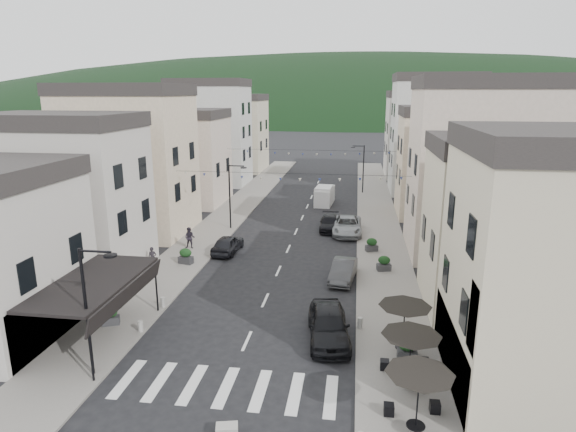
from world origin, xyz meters
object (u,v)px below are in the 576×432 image
Objects in this scene: parked_car_b at (343,271)px; pedestrian_a at (152,258)px; parked_car_c at (347,226)px; pedestrian_b at (190,238)px; parked_car_e at (228,244)px; parked_car_d at (330,223)px; parked_car_a at (329,324)px; delivery_van at (324,195)px.

pedestrian_a is (-13.46, -0.04, 0.23)m from parked_car_b.
parked_car_c is 13.89m from pedestrian_b.
parked_car_b is 10.24m from parked_car_e.
parked_car_b is 1.00× the size of parked_car_e.
parked_car_d is 2.56× the size of pedestrian_b.
parked_car_a is at bearing 128.55° from parked_car_e.
parked_car_e is (-9.20, -6.55, -0.06)m from parked_car_c.
parked_car_a is 17.58m from pedestrian_b.
parked_car_d is 2.80× the size of pedestrian_a.
parked_car_d is at bearing 85.68° from parked_car_a.
delivery_van is (6.39, 17.89, 0.33)m from parked_car_e.
pedestrian_b reaches higher than parked_car_a.
pedestrian_b is at bearing 165.60° from parked_car_b.
parked_car_c is at bearing -140.44° from parked_car_e.
parked_car_c is 11.29m from parked_car_e.
pedestrian_b is (-12.38, -6.28, 0.22)m from parked_car_c.
parked_car_c is 3.17× the size of pedestrian_b.
parked_car_d is 1.07× the size of parked_car_e.
parked_car_a is at bearing -92.42° from parked_car_c.
delivery_van is 2.87× the size of pedestrian_a.
delivery_van reaches higher than parked_car_b.
delivery_van is at bearing 57.34° from pedestrian_b.
pedestrian_b is at bearing 125.10° from parked_car_a.
pedestrian_b is at bearing 61.87° from pedestrian_a.
parked_car_d is at bearing 145.87° from parked_car_c.
parked_car_c is at bearing 23.97° from pedestrian_a.
parked_car_e is 6.22m from pedestrian_a.
pedestrian_a is at bearing 50.94° from parked_car_e.
parked_car_d is at bearing -78.98° from delivery_van.
parked_car_e reaches higher than parked_car_d.
delivery_van is 20.06m from pedestrian_b.
parked_car_e is at bearing -136.56° from parked_car_d.
parked_car_c is at bearing -34.72° from parked_car_d.
pedestrian_a is (-12.96, 8.16, 0.06)m from parked_car_a.
pedestrian_b is (-12.38, 4.77, 0.30)m from parked_car_b.
pedestrian_a is 4.92m from pedestrian_b.
parked_car_d is (-1.60, 12.10, -0.04)m from parked_car_b.
delivery_van reaches higher than parked_car_d.
parked_car_e is 2.40× the size of pedestrian_b.
pedestrian_a reaches higher than parked_car_c.
parked_car_a is 19.25m from parked_car_c.
parked_car_b is 0.94× the size of parked_car_d.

